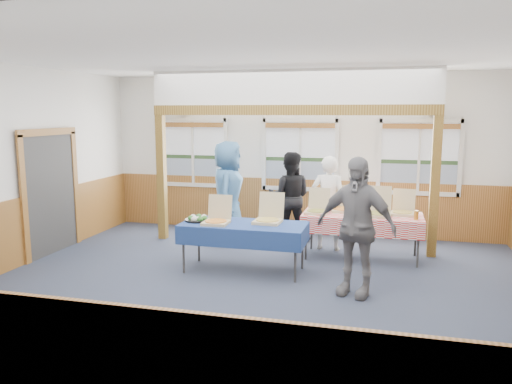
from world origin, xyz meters
TOP-DOWN VIEW (x-y plane):
  - floor at (0.00, 0.00)m, footprint 8.00×8.00m
  - ceiling at (0.00, 0.00)m, footprint 8.00×8.00m
  - wall_back at (0.00, 3.50)m, footprint 8.00×0.00m
  - wall_front at (0.00, -3.50)m, footprint 8.00×0.00m
  - wall_left at (-4.00, 0.00)m, footprint 0.00×8.00m
  - wainscot_back at (0.00, 3.48)m, footprint 7.98×0.05m
  - wainscot_front at (0.00, -3.48)m, footprint 7.98×0.05m
  - wainscot_left at (-3.98, 0.00)m, footprint 0.05×6.98m
  - cased_opening at (-3.96, 0.90)m, footprint 0.06×1.30m
  - window_left at (-2.30, 3.46)m, footprint 1.56×0.10m
  - window_mid at (0.00, 3.46)m, footprint 1.56×0.10m
  - window_right at (2.30, 3.46)m, footprint 1.56×0.10m
  - post_left at (-2.50, 2.30)m, footprint 0.15×0.15m
  - post_right at (2.50, 2.30)m, footprint 0.15×0.15m
  - cross_beam at (0.00, 2.30)m, footprint 5.15×0.18m
  - table_left at (-0.41, 0.72)m, footprint 2.09×1.53m
  - table_right at (1.33, 1.90)m, footprint 2.08×1.17m
  - pizza_box_a at (-0.81, 0.61)m, footprint 0.39×0.48m
  - pizza_box_b at (-0.05, 0.88)m, footprint 0.42×0.51m
  - pizza_box_c at (0.59, 1.80)m, footprint 0.39×0.47m
  - pizza_box_d at (0.97, 2.09)m, footprint 0.48×0.55m
  - pizza_box_e at (1.58, 1.83)m, footprint 0.44×0.53m
  - pizza_box_f at (1.99, 2.04)m, footprint 0.42×0.49m
  - veggie_tray at (-1.16, 0.72)m, footprint 0.41×0.41m
  - drink_glass at (2.18, 1.65)m, footprint 0.07×0.07m
  - woman_white at (0.72, 2.30)m, footprint 0.64×0.44m
  - woman_black at (-0.06, 2.72)m, footprint 0.90×0.74m
  - man_blue at (-1.17, 2.33)m, footprint 0.76×1.03m
  - person_grey at (1.32, 0.12)m, footprint 1.19×0.79m

SIDE VIEW (x-z plane):
  - floor at x=0.00m, z-range 0.00..0.00m
  - wainscot_back at x=0.00m, z-range 0.00..1.10m
  - wainscot_front at x=0.00m, z-range 0.00..1.10m
  - wainscot_left at x=-3.98m, z-range 0.00..1.10m
  - table_left at x=-0.41m, z-range 0.32..1.08m
  - table_right at x=1.33m, z-range 0.32..1.08m
  - veggie_tray at x=-1.16m, z-range 0.74..0.83m
  - pizza_box_c at x=0.59m, z-range 0.62..1.02m
  - pizza_box_f at x=1.99m, z-range 0.62..1.02m
  - pizza_box_a at x=-0.81m, z-range 0.61..1.03m
  - pizza_box_d at x=0.97m, z-range 0.61..1.03m
  - pizza_box_b at x=-0.05m, z-range 0.60..1.05m
  - pizza_box_e at x=1.58m, z-range 0.59..1.06m
  - drink_glass at x=2.18m, z-range 0.76..0.91m
  - woman_white at x=0.72m, z-range 0.00..1.70m
  - woman_black at x=-0.06m, z-range 0.00..1.72m
  - person_grey at x=1.32m, z-range 0.00..1.88m
  - man_blue at x=-1.17m, z-range 0.00..1.93m
  - cased_opening at x=-3.96m, z-range 0.00..2.10m
  - post_left at x=-2.50m, z-range 0.00..2.40m
  - post_right at x=2.50m, z-range 0.00..2.40m
  - wall_back at x=0.00m, z-range -2.40..5.60m
  - wall_front at x=0.00m, z-range -2.40..5.60m
  - wall_left at x=-4.00m, z-range -2.40..5.60m
  - window_left at x=-2.30m, z-range 0.95..2.41m
  - window_mid at x=0.00m, z-range 0.95..2.41m
  - window_right at x=2.30m, z-range 0.95..2.41m
  - cross_beam at x=0.00m, z-range 2.40..2.58m
  - ceiling at x=0.00m, z-range 3.20..3.20m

